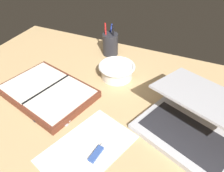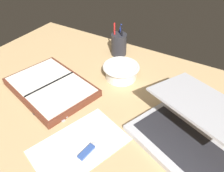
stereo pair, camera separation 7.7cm
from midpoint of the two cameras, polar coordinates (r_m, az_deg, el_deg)
The scene contains 8 objects.
desk_top at distance 84.41cm, azimuth -1.93°, elevation -5.53°, with size 140.00×100.00×2.00cm, color tan.
laptop at distance 74.34cm, azimuth 22.38°, elevation -10.76°, with size 40.21×39.07×13.73cm.
bowl at distance 95.51cm, azimuth 4.51°, elevation 3.93°, with size 16.00×16.00×6.28cm.
pen_cup at distance 111.58cm, azimuth 3.80°, elevation 10.79°, with size 7.76×7.76×16.57cm.
planner at distance 91.76cm, azimuth -13.42°, elevation -0.32°, with size 40.16×32.52×3.39cm.
scissors at distance 83.73cm, azimuth -14.87°, elevation -6.36°, with size 13.74×6.60×0.80cm.
paper_sheet_front at distance 71.73cm, azimuth -5.37°, elevation -15.31°, with size 18.42×28.88×0.16cm, color white.
usb_drive at distance 69.74cm, azimuth -3.30°, elevation -16.85°, with size 2.69×7.34×1.00cm.
Camera 2 is at (36.90, -48.32, 60.11)cm, focal length 35.00 mm.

